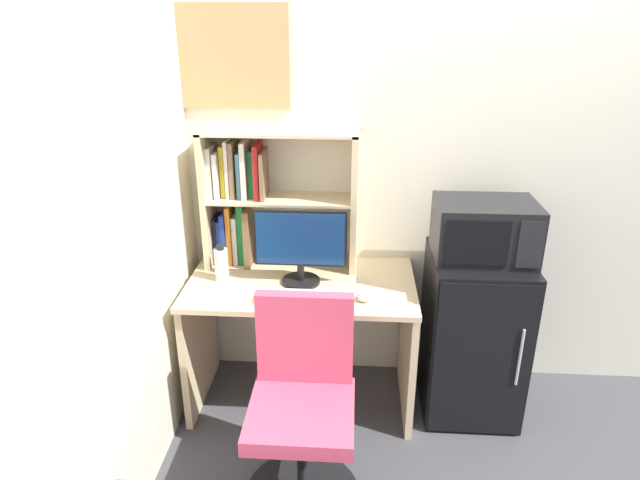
{
  "coord_description": "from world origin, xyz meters",
  "views": [
    {
      "loc": [
        -0.69,
        -2.92,
        2.04
      ],
      "look_at": [
        -0.86,
        -0.37,
        0.99
      ],
      "focal_mm": 31.22,
      "sensor_mm": 36.0,
      "label": 1
    }
  ],
  "objects": [
    {
      "name": "wall_back",
      "position": [
        0.4,
        0.02,
        1.3
      ],
      "size": [
        6.4,
        0.04,
        2.6
      ],
      "primitive_type": "cube",
      "color": "silver",
      "rests_on": "ground_plane"
    },
    {
      "name": "wall_left",
      "position": [
        -1.62,
        -1.6,
        1.3
      ],
      "size": [
        0.04,
        4.4,
        2.6
      ],
      "primitive_type": "cube",
      "color": "silver",
      "rests_on": "ground_plane"
    },
    {
      "name": "desk",
      "position": [
        -0.96,
        -0.33,
        0.51
      ],
      "size": [
        1.18,
        0.67,
        0.74
      ],
      "color": "beige",
      "rests_on": "ground_plane"
    },
    {
      "name": "hutch_bookshelf",
      "position": [
        -1.22,
        -0.11,
        1.13
      ],
      "size": [
        0.81,
        0.24,
        0.74
      ],
      "color": "beige",
      "rests_on": "desk"
    },
    {
      "name": "monitor",
      "position": [
        -0.96,
        -0.34,
        0.96
      ],
      "size": [
        0.47,
        0.2,
        0.39
      ],
      "color": "black",
      "rests_on": "desk"
    },
    {
      "name": "keyboard",
      "position": [
        -0.95,
        -0.52,
        0.75
      ],
      "size": [
        0.43,
        0.13,
        0.02
      ],
      "primitive_type": "cube",
      "color": "silver",
      "rests_on": "desk"
    },
    {
      "name": "computer_mouse",
      "position": [
        -0.63,
        -0.52,
        0.76
      ],
      "size": [
        0.07,
        0.08,
        0.04
      ],
      "primitive_type": "ellipsoid",
      "color": "silver",
      "rests_on": "desk"
    },
    {
      "name": "water_bottle",
      "position": [
        -1.37,
        -0.34,
        0.83
      ],
      "size": [
        0.07,
        0.07,
        0.19
      ],
      "color": "silver",
      "rests_on": "desk"
    },
    {
      "name": "mini_fridge",
      "position": [
        -0.05,
        -0.31,
        0.45
      ],
      "size": [
        0.49,
        0.55,
        0.9
      ],
      "color": "black",
      "rests_on": "ground_plane"
    },
    {
      "name": "microwave",
      "position": [
        -0.05,
        -0.3,
        1.04
      ],
      "size": [
        0.49,
        0.36,
        0.29
      ],
      "color": "black",
      "rests_on": "mini_fridge"
    },
    {
      "name": "desk_chair",
      "position": [
        -0.89,
        -0.98,
        0.41
      ],
      "size": [
        0.51,
        0.51,
        0.94
      ],
      "color": "black",
      "rests_on": "ground_plane"
    },
    {
      "name": "wall_corkboard",
      "position": [
        -1.37,
        -0.01,
        1.83
      ],
      "size": [
        0.66,
        0.02,
        0.51
      ],
      "primitive_type": "cube",
      "color": "tan"
    }
  ]
}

